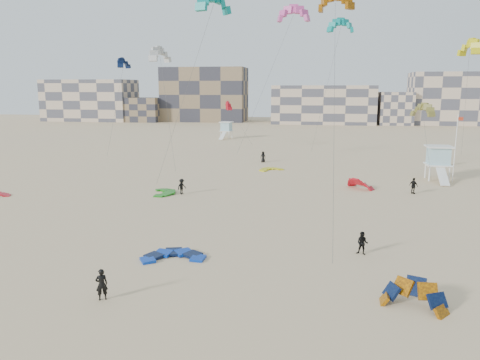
% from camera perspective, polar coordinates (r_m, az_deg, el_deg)
% --- Properties ---
extents(ground, '(320.00, 320.00, 0.00)m').
position_cam_1_polar(ground, '(28.12, -9.53, -12.62)').
color(ground, tan).
rests_on(ground, ground).
extents(kite_ground_blue, '(4.77, 4.90, 0.76)m').
position_cam_1_polar(kite_ground_blue, '(32.22, -8.13, -9.42)').
color(kite_ground_blue, '#052FB9').
rests_on(kite_ground_blue, ground).
extents(kite_ground_orange, '(4.35, 4.31, 3.33)m').
position_cam_1_polar(kite_ground_orange, '(26.88, 20.31, -14.36)').
color(kite_ground_orange, '#D17803').
rests_on(kite_ground_orange, ground).
extents(kite_ground_green, '(4.52, 4.36, 0.63)m').
position_cam_1_polar(kite_ground_green, '(51.50, -9.31, -1.62)').
color(kite_ground_green, '#17861B').
rests_on(kite_ground_green, ground).
extents(kite_ground_red_far, '(4.79, 4.78, 3.42)m').
position_cam_1_polar(kite_ground_red_far, '(55.08, 14.42, -0.99)').
color(kite_ground_red_far, red).
rests_on(kite_ground_red_far, ground).
extents(kite_ground_yellow, '(4.47, 4.51, 0.57)m').
position_cam_1_polar(kite_ground_yellow, '(65.30, 3.77, 1.21)').
color(kite_ground_yellow, '#D0D116').
rests_on(kite_ground_yellow, ground).
extents(kitesurfer_main, '(0.76, 0.69, 1.75)m').
position_cam_1_polar(kitesurfer_main, '(26.83, -16.52, -12.10)').
color(kitesurfer_main, black).
rests_on(kitesurfer_main, ground).
extents(kitesurfer_b, '(0.93, 0.82, 1.61)m').
position_cam_1_polar(kitesurfer_b, '(33.41, 14.69, -7.46)').
color(kitesurfer_b, black).
rests_on(kitesurfer_b, ground).
extents(kitesurfer_c, '(1.13, 1.25, 1.68)m').
position_cam_1_polar(kitesurfer_c, '(50.68, -7.12, -0.79)').
color(kitesurfer_c, black).
rests_on(kitesurfer_c, ground).
extents(kitesurfer_d, '(1.03, 1.03, 1.75)m').
position_cam_1_polar(kitesurfer_d, '(53.83, 20.40, -0.67)').
color(kitesurfer_d, black).
rests_on(kitesurfer_d, ground).
extents(kitesurfer_e, '(0.90, 0.67, 1.67)m').
position_cam_1_polar(kitesurfer_e, '(72.10, 2.83, 2.84)').
color(kitesurfer_e, black).
rests_on(kitesurfer_e, ground).
extents(kitesurfer_f, '(0.95, 1.79, 1.84)m').
position_cam_1_polar(kitesurfer_f, '(75.72, 24.03, 2.35)').
color(kitesurfer_f, black).
rests_on(kitesurfer_f, ground).
extents(kite_fly_teal_a, '(9.25, 5.53, 19.91)m').
position_cam_1_polar(kite_fly_teal_a, '(50.21, -3.24, 20.58)').
color(kite_fly_teal_a, '#0F9597').
rests_on(kite_fly_teal_a, ground).
extents(kite_fly_orange, '(4.77, 27.09, 19.91)m').
position_cam_1_polar(kite_fly_orange, '(52.37, 11.54, 20.37)').
color(kite_fly_orange, '#D17803').
rests_on(kite_fly_orange, ground).
extents(kite_fly_grey, '(6.24, 9.18, 15.79)m').
position_cam_1_polar(kite_fly_grey, '(66.08, -9.73, 14.68)').
color(kite_fly_grey, silver).
rests_on(kite_fly_grey, ground).
extents(kite_fly_pink, '(10.73, 4.42, 21.96)m').
position_cam_1_polar(kite_fly_pink, '(70.47, 6.54, 19.34)').
color(kite_fly_pink, '#DB55A4').
rests_on(kite_fly_pink, ground).
extents(kite_fly_olive, '(4.51, 10.11, 8.66)m').
position_cam_1_polar(kite_fly_olive, '(63.63, 21.38, 7.82)').
color(kite_fly_olive, olive).
rests_on(kite_fly_olive, ground).
extents(kite_fly_yellow, '(5.05, 7.52, 17.12)m').
position_cam_1_polar(kite_fly_yellow, '(74.85, 26.20, 14.16)').
color(kite_fly_yellow, '#D0D116').
rests_on(kite_fly_yellow, ground).
extents(kite_fly_navy, '(3.49, 12.65, 15.49)m').
position_cam_1_polar(kite_fly_navy, '(83.77, -14.01, 13.56)').
color(kite_fly_navy, '#0C1C3B').
rests_on(kite_fly_navy, ground).
extents(kite_fly_teal_b, '(6.59, 5.15, 21.10)m').
position_cam_1_polar(kite_fly_teal_b, '(78.56, 12.20, 17.78)').
color(kite_fly_teal_b, '#0F9597').
rests_on(kite_fly_teal_b, ground).
extents(kite_fly_red, '(6.20, 3.61, 8.07)m').
position_cam_1_polar(kite_fly_red, '(84.47, -1.40, 8.95)').
color(kite_fly_red, red).
rests_on(kite_fly_red, ground).
extents(lifeguard_tower_near, '(3.02, 5.79, 4.26)m').
position_cam_1_polar(lifeguard_tower_near, '(62.87, 22.98, 1.91)').
color(lifeguard_tower_near, white).
rests_on(lifeguard_tower_near, ground).
extents(lifeguard_tower_far, '(3.05, 5.36, 3.76)m').
position_cam_1_polar(lifeguard_tower_far, '(106.21, -1.68, 6.09)').
color(lifeguard_tower_far, white).
rests_on(lifeguard_tower_far, ground).
extents(flagpole, '(0.67, 0.10, 8.19)m').
position_cam_1_polar(flagpole, '(61.76, 24.78, 3.66)').
color(flagpole, white).
rests_on(flagpole, ground).
extents(condo_west_a, '(30.00, 15.00, 14.00)m').
position_cam_1_polar(condo_west_a, '(173.21, -17.77, 9.24)').
color(condo_west_a, '#CDB297').
rests_on(condo_west_a, ground).
extents(condo_west_b, '(28.00, 14.00, 18.00)m').
position_cam_1_polar(condo_west_b, '(162.93, -4.31, 10.35)').
color(condo_west_b, '#806A4D').
rests_on(condo_west_b, ground).
extents(condo_mid, '(32.00, 16.00, 12.00)m').
position_cam_1_polar(condo_mid, '(154.36, 10.10, 9.05)').
color(condo_mid, '#CDB297').
rests_on(condo_mid, ground).
extents(condo_east, '(26.00, 14.00, 16.00)m').
position_cam_1_polar(condo_east, '(161.67, 24.62, 9.02)').
color(condo_east, '#CDB297').
rests_on(condo_east, ground).
extents(condo_fill_left, '(12.00, 10.00, 8.00)m').
position_cam_1_polar(condo_fill_left, '(163.33, -11.70, 8.39)').
color(condo_fill_left, '#806A4D').
rests_on(condo_fill_left, ground).
extents(condo_fill_right, '(10.00, 10.00, 10.00)m').
position_cam_1_polar(condo_fill_right, '(154.17, 18.38, 8.28)').
color(condo_fill_right, '#CDB297').
rests_on(condo_fill_right, ground).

